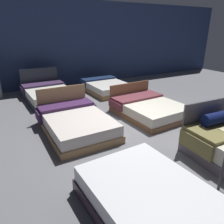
% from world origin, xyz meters
% --- Properties ---
extents(ground_plane, '(18.00, 18.00, 0.02)m').
position_xyz_m(ground_plane, '(0.00, 0.00, -0.01)').
color(ground_plane, slate).
extents(showroom_back_wall, '(18.00, 0.06, 3.50)m').
position_xyz_m(showroom_back_wall, '(0.00, 5.03, 1.75)').
color(showroom_back_wall, navy).
rests_on(showroom_back_wall, ground_plane).
extents(bed_0, '(1.53, 2.15, 0.44)m').
position_xyz_m(bed_0, '(-1.12, -2.55, 0.22)').
color(bed_0, '#352733').
rests_on(bed_0, ground_plane).
extents(bed_2, '(1.55, 2.16, 0.89)m').
position_xyz_m(bed_2, '(-1.13, 0.43, 0.23)').
color(bed_2, '#94714A').
rests_on(bed_2, ground_plane).
extents(bed_3, '(1.71, 2.07, 0.77)m').
position_xyz_m(bed_3, '(1.09, 0.43, 0.21)').
color(bed_3, brown).
rests_on(bed_3, ground_plane).
extents(bed_4, '(1.63, 2.23, 0.97)m').
position_xyz_m(bed_4, '(-1.13, 3.34, 0.22)').
color(bed_4, '#28303A').
rests_on(bed_4, ground_plane).
extents(bed_5, '(1.56, 2.03, 0.43)m').
position_xyz_m(bed_5, '(1.17, 3.22, 0.19)').
color(bed_5, olive).
rests_on(bed_5, ground_plane).
extents(price_sign, '(0.28, 0.24, 1.10)m').
position_xyz_m(price_sign, '(0.00, -2.70, 0.43)').
color(price_sign, '#3F3F44').
rests_on(price_sign, ground_plane).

